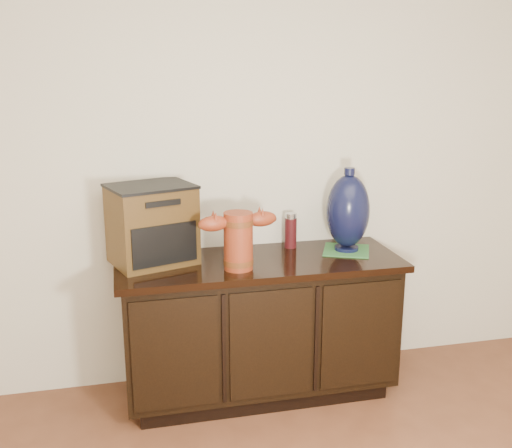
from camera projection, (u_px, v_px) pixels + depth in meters
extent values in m
plane|color=beige|center=(247.00, 147.00, 3.19)|extent=(4.50, 0.00, 4.50)
cube|color=black|center=(259.00, 384.00, 3.26)|extent=(1.29, 0.45, 0.08)
cube|color=black|center=(259.00, 323.00, 3.17)|extent=(1.40, 0.50, 0.64)
cube|color=black|center=(259.00, 263.00, 3.08)|extent=(1.46, 0.56, 0.03)
cube|color=black|center=(175.00, 354.00, 2.82)|extent=(0.41, 0.01, 0.56)
cube|color=black|center=(271.00, 344.00, 2.93)|extent=(0.41, 0.01, 0.56)
cube|color=black|center=(360.00, 335.00, 3.03)|extent=(0.41, 0.01, 0.56)
cylinder|color=maroon|center=(238.00, 241.00, 2.90)|extent=(0.16, 0.16, 0.28)
cylinder|color=#38170A|center=(238.00, 261.00, 2.92)|extent=(0.17, 0.17, 0.03)
cylinder|color=#38170A|center=(238.00, 222.00, 2.87)|extent=(0.17, 0.17, 0.03)
ellipsoid|color=maroon|center=(214.00, 224.00, 2.83)|extent=(0.16, 0.09, 0.08)
ellipsoid|color=maroon|center=(262.00, 219.00, 2.92)|extent=(0.16, 0.09, 0.08)
cube|color=#442D11|center=(152.00, 225.00, 2.98)|extent=(0.46, 0.41, 0.39)
cube|color=black|center=(165.00, 245.00, 2.87)|extent=(0.32, 0.11, 0.20)
cube|color=black|center=(150.00, 186.00, 2.93)|extent=(0.48, 0.43, 0.01)
cube|color=#2E6832|center=(346.00, 250.00, 3.22)|extent=(0.31, 0.31, 0.01)
cylinder|color=black|center=(346.00, 248.00, 3.21)|extent=(0.13, 0.13, 0.02)
ellipsoid|color=black|center=(348.00, 211.00, 3.16)|extent=(0.30, 0.30, 0.39)
cylinder|color=black|center=(350.00, 171.00, 3.11)|extent=(0.05, 0.05, 0.04)
cylinder|color=#550E13|center=(291.00, 233.00, 3.26)|extent=(0.07, 0.07, 0.17)
cylinder|color=silver|center=(291.00, 216.00, 3.24)|extent=(0.06, 0.06, 0.03)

